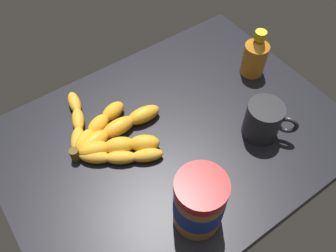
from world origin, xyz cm
name	(u,v)px	position (x,y,z in cm)	size (l,w,h in cm)	color
ground_plane	(173,141)	(0.00, 0.00, -2.09)	(76.06, 56.61, 4.19)	black
banana_bunch	(109,135)	(-12.27, 7.43, 1.71)	(22.99, 28.73, 3.74)	gold
peanut_butter_jar	(199,203)	(-7.69, -18.35, 6.80)	(9.44, 9.44, 13.84)	#9E602D
honey_bottle	(255,55)	(28.56, 4.96, 5.60)	(6.08, 6.08, 12.78)	orange
coffee_mug	(264,120)	(16.65, -10.54, 4.38)	(8.93, 10.44, 8.73)	#262628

